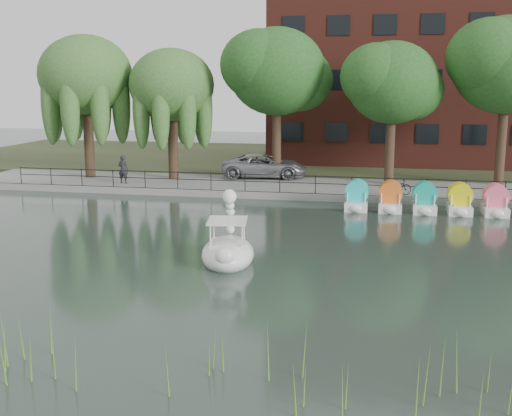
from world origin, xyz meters
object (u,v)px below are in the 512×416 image
(bicycle, at_px, (396,186))
(swan_boat, at_px, (228,248))
(minivan, at_px, (264,164))
(pedestrian, at_px, (123,167))

(bicycle, distance_m, swan_boat, 14.73)
(minivan, relative_size, swan_boat, 1.90)
(minivan, height_order, bicycle, minivan)
(pedestrian, bearing_deg, minivan, -154.43)
(minivan, bearing_deg, bicycle, -127.37)
(bicycle, xyz_separation_m, pedestrian, (-16.22, 0.89, 0.49))
(minivan, xyz_separation_m, bicycle, (8.23, -4.86, -0.37))
(swan_boat, bearing_deg, bicycle, 55.88)
(pedestrian, relative_size, swan_boat, 0.60)
(bicycle, bearing_deg, pedestrian, 69.91)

